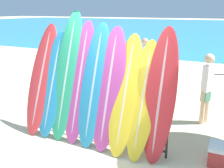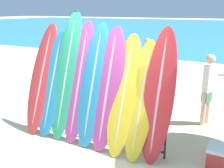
{
  "view_description": "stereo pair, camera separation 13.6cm",
  "coord_description": "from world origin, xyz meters",
  "views": [
    {
      "loc": [
        2.38,
        -3.63,
        2.55
      ],
      "look_at": [
        -0.05,
        1.31,
        0.99
      ],
      "focal_mm": 42.0,
      "sensor_mm": 36.0,
      "label": 1
    },
    {
      "loc": [
        2.5,
        -3.56,
        2.55
      ],
      "look_at": [
        -0.05,
        1.31,
        0.99
      ],
      "focal_mm": 42.0,
      "sensor_mm": 36.0,
      "label": 2
    }
  ],
  "objects": [
    {
      "name": "surfboard_slot_2",
      "position": [
        -0.72,
        0.59,
        1.28
      ],
      "size": [
        0.58,
        0.94,
        2.56
      ],
      "color": "#289E70",
      "rests_on": "ground_plane"
    },
    {
      "name": "surfboard_slot_8",
      "position": [
        1.25,
        0.53,
        1.15
      ],
      "size": [
        0.54,
        0.76,
        2.3
      ],
      "color": "red",
      "rests_on": "ground_plane"
    },
    {
      "name": "surfboard_slot_7",
      "position": [
        0.95,
        0.51,
        1.03
      ],
      "size": [
        0.49,
        0.87,
        2.05
      ],
      "color": "yellow",
      "rests_on": "ground_plane"
    },
    {
      "name": "person_near_water",
      "position": [
        -0.46,
        4.58,
        0.91
      ],
      "size": [
        0.28,
        0.22,
        1.66
      ],
      "rotation": [
        0.0,
        0.0,
        3.0
      ],
      "color": "tan",
      "rests_on": "ground_plane"
    },
    {
      "name": "surfboard_rack",
      "position": [
        -0.05,
        0.51,
        0.52
      ],
      "size": [
        2.97,
        0.04,
        0.96
      ],
      "color": "#28282D",
      "rests_on": "ground_plane"
    },
    {
      "name": "ground_plane",
      "position": [
        0.0,
        0.0,
        0.0
      ],
      "size": [
        160.0,
        160.0,
        0.0
      ],
      "primitive_type": "plane",
      "color": "beige"
    },
    {
      "name": "person_far_left",
      "position": [
        1.8,
        2.38,
        0.89
      ],
      "size": [
        0.24,
        0.28,
        1.63
      ],
      "rotation": [
        0.0,
        0.0,
        1.14
      ],
      "color": "beige",
      "rests_on": "ground_plane"
    },
    {
      "name": "surfboard_slot_6",
      "position": [
        0.61,
        0.52,
        1.07
      ],
      "size": [
        0.54,
        0.91,
        2.15
      ],
      "color": "yellow",
      "rests_on": "ground_plane"
    },
    {
      "name": "surfboard_slot_5",
      "position": [
        0.27,
        0.53,
        1.14
      ],
      "size": [
        0.59,
        0.85,
        2.27
      ],
      "color": "#B23D8E",
      "rests_on": "ground_plane"
    },
    {
      "name": "surfboard_slot_0",
      "position": [
        -1.35,
        0.55,
        1.14
      ],
      "size": [
        0.59,
        0.97,
        2.28
      ],
      "color": "red",
      "rests_on": "ground_plane"
    },
    {
      "name": "surfboard_slot_3",
      "position": [
        -0.39,
        0.56,
        1.18
      ],
      "size": [
        0.54,
        0.86,
        2.36
      ],
      "color": "#B23D8E",
      "rests_on": "ground_plane"
    },
    {
      "name": "surfboard_slot_1",
      "position": [
        -1.04,
        0.52,
        1.07
      ],
      "size": [
        0.55,
        0.87,
        2.13
      ],
      "color": "teal",
      "rests_on": "ground_plane"
    },
    {
      "name": "surfboard_slot_4",
      "position": [
        -0.06,
        0.54,
        1.16
      ],
      "size": [
        0.58,
        0.87,
        2.33
      ],
      "color": "teal",
      "rests_on": "ground_plane"
    }
  ]
}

